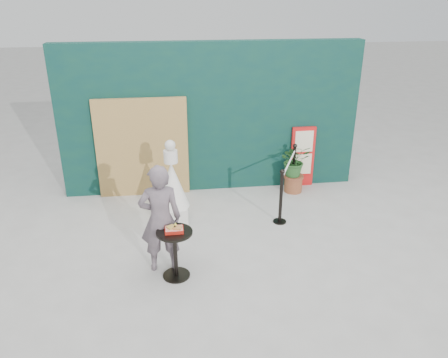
# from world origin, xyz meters

# --- Properties ---
(ground) EXTENTS (60.00, 60.00, 0.00)m
(ground) POSITION_xyz_m (0.00, 0.00, 0.00)
(ground) COLOR #ADAAA5
(ground) RESTS_ON ground
(back_wall) EXTENTS (6.00, 0.30, 3.00)m
(back_wall) POSITION_xyz_m (0.00, 3.15, 1.50)
(back_wall) COLOR #0A2D2D
(back_wall) RESTS_ON ground
(bamboo_fence) EXTENTS (1.80, 0.08, 2.00)m
(bamboo_fence) POSITION_xyz_m (-1.40, 2.94, 1.00)
(bamboo_fence) COLOR tan
(bamboo_fence) RESTS_ON ground
(woman) EXTENTS (0.62, 0.42, 1.67)m
(woman) POSITION_xyz_m (-1.05, 0.25, 0.84)
(woman) COLOR slate
(woman) RESTS_ON ground
(menu_board) EXTENTS (0.50, 0.07, 1.30)m
(menu_board) POSITION_xyz_m (1.90, 2.95, 0.65)
(menu_board) COLOR red
(menu_board) RESTS_ON ground
(statue) EXTENTS (0.60, 0.60, 1.53)m
(statue) POSITION_xyz_m (-0.86, 1.77, 0.62)
(statue) COLOR silver
(statue) RESTS_ON ground
(cafe_table) EXTENTS (0.52, 0.52, 0.75)m
(cafe_table) POSITION_xyz_m (-0.86, 0.02, 0.50)
(cafe_table) COLOR black
(cafe_table) RESTS_ON ground
(food_basket) EXTENTS (0.26, 0.19, 0.11)m
(food_basket) POSITION_xyz_m (-0.86, 0.02, 0.79)
(food_basket) COLOR #B01D12
(food_basket) RESTS_ON cafe_table
(planter) EXTENTS (0.61, 0.52, 1.03)m
(planter) POSITION_xyz_m (1.65, 2.67, 0.60)
(planter) COLOR brown
(planter) RESTS_ON ground
(stanchion_barrier) EXTENTS (0.84, 1.54, 1.03)m
(stanchion_barrier) POSITION_xyz_m (1.35, 2.06, 0.49)
(stanchion_barrier) COLOR black
(stanchion_barrier) RESTS_ON ground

